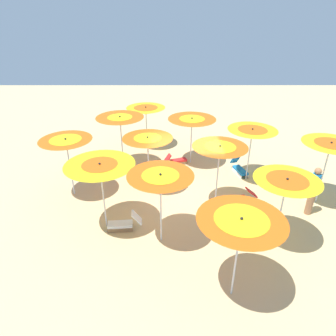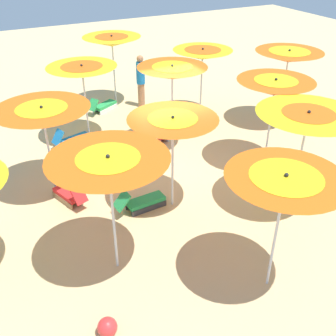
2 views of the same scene
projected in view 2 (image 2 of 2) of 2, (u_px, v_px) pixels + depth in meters
The scene contains 20 objects.
ground at pixel (170, 171), 10.81m from camera, with size 38.70×38.70×0.04m, color #D1B57F.
beach_umbrella_1 at pixel (109, 166), 6.64m from camera, with size 2.08×2.08×2.48m.
beach_umbrella_2 at pixel (284, 187), 6.32m from camera, with size 1.94×1.94×2.40m.
beach_umbrella_3 at pixel (43, 116), 8.99m from camera, with size 2.17×2.17×2.26m.
beach_umbrella_4 at pixel (173, 126), 8.46m from camera, with size 1.94×1.94×2.29m.
beach_umbrella_5 at pixel (307, 121), 8.34m from camera, with size 2.18×2.18×2.43m.
beach_umbrella_6 at pixel (82, 71), 11.30m from camera, with size 1.99×1.99×2.34m.
beach_umbrella_7 at pixel (172, 73), 10.77m from camera, with size 1.90×1.90×2.50m.
beach_umbrella_8 at pixel (275, 88), 10.02m from camera, with size 1.95×1.95×2.44m.
beach_umbrella_9 at pixel (112, 41), 13.64m from camera, with size 1.99×1.99×2.49m.
beach_umbrella_10 at pixel (203, 54), 12.84m from camera, with size 1.92×1.92×2.33m.
beach_umbrella_11 at pixel (289, 57), 12.21m from camera, with size 2.05×2.05×2.46m.
lounger_0 at pixel (280, 184), 9.86m from camera, with size 1.17×0.45×0.66m.
lounger_1 at pixel (103, 106), 14.16m from camera, with size 0.90×1.22×0.58m.
lounger_2 at pixel (73, 139), 11.95m from camera, with size 0.66×1.20×0.63m.
lounger_3 at pixel (69, 195), 9.50m from camera, with size 1.11×0.65×0.59m.
lounger_4 at pixel (153, 131), 12.43m from camera, with size 1.36×0.57×0.60m.
lounger_5 at pixel (142, 201), 9.27m from camera, with size 0.43×1.23×0.59m.
beachgoer_0 at pixel (141, 80), 14.12m from camera, with size 0.30×0.30×1.85m.
beach_ball at pixel (107, 327), 6.43m from camera, with size 0.33×0.33×0.33m, color red.
Camera 2 is at (8.17, -4.18, 5.69)m, focal length 42.93 mm.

